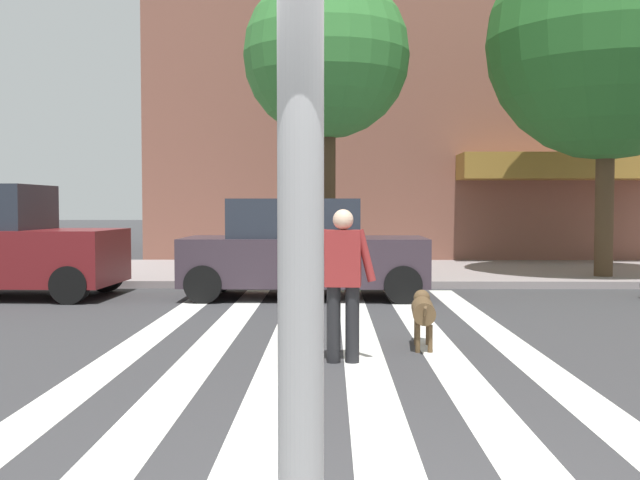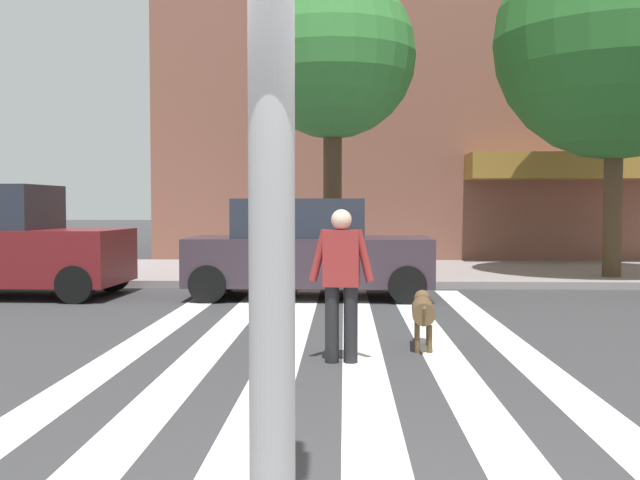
% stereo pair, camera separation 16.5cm
% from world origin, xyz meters
% --- Properties ---
extents(ground_plane, '(160.00, 160.00, 0.00)m').
position_xyz_m(ground_plane, '(0.00, 5.77, 0.00)').
color(ground_plane, '#353538').
extents(sidewalk_far, '(80.00, 6.00, 0.15)m').
position_xyz_m(sidewalk_far, '(0.00, 14.53, 0.07)').
color(sidewalk_far, gray).
rests_on(sidewalk_far, ground_plane).
extents(crosswalk_stripes, '(4.95, 10.93, 0.01)m').
position_xyz_m(crosswalk_stripes, '(-0.56, 5.77, 0.00)').
color(crosswalk_stripes, silver).
rests_on(crosswalk_stripes, ground_plane).
extents(parked_car_behind_first, '(4.40, 1.95, 1.80)m').
position_xyz_m(parked_car_behind_first, '(-0.99, 10.09, 0.87)').
color(parked_car_behind_first, '#352A33').
rests_on(parked_car_behind_first, ground_plane).
extents(street_tree_nearest, '(3.55, 3.55, 6.51)m').
position_xyz_m(street_tree_nearest, '(-0.57, 12.51, 4.85)').
color(street_tree_nearest, '#4C3823').
rests_on(street_tree_nearest, sidewalk_far).
extents(street_tree_middle, '(5.14, 5.14, 7.66)m').
position_xyz_m(street_tree_middle, '(5.46, 12.75, 5.22)').
color(street_tree_middle, '#4C3823').
rests_on(street_tree_middle, sidewalk_far).
extents(pedestrian_dog_walker, '(0.71, 0.27, 1.64)m').
position_xyz_m(pedestrian_dog_walker, '(-0.34, 4.46, 0.93)').
color(pedestrian_dog_walker, black).
rests_on(pedestrian_dog_walker, ground_plane).
extents(dog_on_leash, '(0.31, 1.07, 0.65)m').
position_xyz_m(dog_on_leash, '(0.61, 5.29, 0.44)').
color(dog_on_leash, brown).
rests_on(dog_on_leash, ground_plane).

